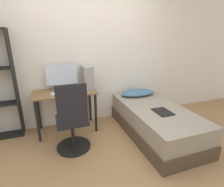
# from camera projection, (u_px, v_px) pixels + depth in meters

# --- Properties ---
(ground_plane) EXTENTS (14.00, 14.00, 0.00)m
(ground_plane) POSITION_uv_depth(u_px,v_px,m) (117.00, 169.00, 2.25)
(ground_plane) COLOR #9E754C
(wall_back) EXTENTS (8.00, 0.05, 2.50)m
(wall_back) POSITION_uv_depth(u_px,v_px,m) (88.00, 57.00, 3.20)
(wall_back) COLOR silver
(wall_back) RESTS_ON ground_plane
(desk) EXTENTS (1.04, 0.54, 0.73)m
(desk) POSITION_uv_depth(u_px,v_px,m) (66.00, 98.00, 2.99)
(desk) COLOR brown
(desk) RESTS_ON ground_plane
(office_chair) EXTENTS (0.51, 0.51, 1.05)m
(office_chair) POSITION_uv_depth(u_px,v_px,m) (73.00, 125.00, 2.50)
(office_chair) COLOR black
(office_chair) RESTS_ON ground_plane
(bed) EXTENTS (0.91, 1.82, 0.49)m
(bed) POSITION_uv_depth(u_px,v_px,m) (155.00, 121.00, 2.98)
(bed) COLOR #4C3D2D
(bed) RESTS_ON ground_plane
(pillow) EXTENTS (0.69, 0.36, 0.11)m
(pillow) POSITION_uv_depth(u_px,v_px,m) (138.00, 93.00, 3.47)
(pillow) COLOR teal
(pillow) RESTS_ON bed
(magazine) EXTENTS (0.24, 0.32, 0.01)m
(magazine) POSITION_uv_depth(u_px,v_px,m) (163.00, 112.00, 2.72)
(magazine) COLOR black
(magazine) RESTS_ON bed
(monitor) EXTENTS (0.55, 0.18, 0.43)m
(monitor) POSITION_uv_depth(u_px,v_px,m) (62.00, 76.00, 3.02)
(monitor) COLOR #B7B7BC
(monitor) RESTS_ON desk
(keyboard) EXTENTS (0.37, 0.12, 0.02)m
(keyboard) POSITION_uv_depth(u_px,v_px,m) (63.00, 93.00, 2.84)
(keyboard) COLOR silver
(keyboard) RESTS_ON desk
(pc_tower) EXTENTS (0.16, 0.33, 0.40)m
(pc_tower) POSITION_uv_depth(u_px,v_px,m) (88.00, 77.00, 3.10)
(pc_tower) COLOR #99999E
(pc_tower) RESTS_ON desk
(mouse) EXTENTS (0.06, 0.09, 0.02)m
(mouse) POSITION_uv_depth(u_px,v_px,m) (78.00, 92.00, 2.92)
(mouse) COLOR black
(mouse) RESTS_ON desk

